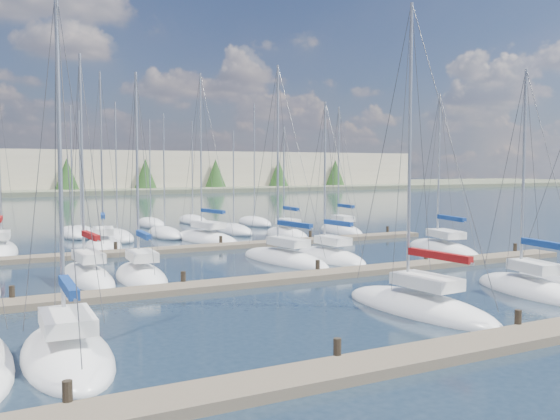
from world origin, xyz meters
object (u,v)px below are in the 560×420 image
sailboat_d (419,307)px  sailboat_q (287,235)px  sailboat_k (284,259)px  sailboat_n (1,251)px  sailboat_r (341,230)px  sailboat_p (206,239)px  sailboat_l (330,258)px  sailboat_c (67,355)px  sailboat_e (529,290)px  sailboat_o (103,246)px  sailboat_j (141,276)px  sailboat_i (87,277)px  sailboat_m (442,250)px

sailboat_d → sailboat_q: 28.72m
sailboat_k → sailboat_n: size_ratio=1.00×
sailboat_d → sailboat_r: size_ratio=1.11×
sailboat_p → sailboat_l: sailboat_p is taller
sailboat_c → sailboat_e: bearing=3.8°
sailboat_d → sailboat_k: size_ratio=1.03×
sailboat_k → sailboat_e: size_ratio=1.15×
sailboat_o → sailboat_d: sailboat_o is taller
sailboat_r → sailboat_k: bearing=-128.0°
sailboat_o → sailboat_k: 15.17m
sailboat_l → sailboat_c: (-18.86, -13.81, -0.00)m
sailboat_n → sailboat_l: bearing=-29.6°
sailboat_d → sailboat_j: 15.41m
sailboat_p → sailboat_e: size_ratio=1.26×
sailboat_j → sailboat_d: bearing=-53.4°
sailboat_i → sailboat_k: bearing=0.9°
sailboat_p → sailboat_o: (-8.56, -0.75, 0.01)m
sailboat_p → sailboat_l: (3.11, -13.94, -0.00)m
sailboat_r → sailboat_n: bearing=-172.0°
sailboat_r → sailboat_q: size_ratio=1.20×
sailboat_e → sailboat_n: sailboat_n is taller
sailboat_m → sailboat_i: bearing=-168.8°
sailboat_d → sailboat_p: bearing=82.7°
sailboat_o → sailboat_q: (15.89, 0.22, -0.02)m
sailboat_e → sailboat_p: bearing=111.7°
sailboat_k → sailboat_l: sailboat_k is taller
sailboat_d → sailboat_q: sailboat_d is taller
sailboat_d → sailboat_n: sailboat_d is taller
sailboat_k → sailboat_m: 12.37m
sailboat_m → sailboat_p: bearing=143.5°
sailboat_d → sailboat_m: size_ratio=1.13×
sailboat_e → sailboat_l: 13.81m
sailboat_k → sailboat_i: bearing=176.1°
sailboat_n → sailboat_j: bearing=-61.6°
sailboat_o → sailboat_i: sailboat_o is taller
sailboat_o → sailboat_r: sailboat_o is taller
sailboat_c → sailboat_q: bearing=52.8°
sailboat_p → sailboat_c: bearing=-128.8°
sailboat_l → sailboat_n: 23.13m
sailboat_e → sailboat_q: sailboat_e is taller
sailboat_o → sailboat_q: sailboat_o is taller
sailboat_j → sailboat_q: size_ratio=1.16×
sailboat_i → sailboat_l: sailboat_i is taller
sailboat_j → sailboat_i: bearing=160.5°
sailboat_d → sailboat_n: size_ratio=1.03×
sailboat_m → sailboat_d: bearing=-123.1°
sailboat_j → sailboat_k: bearing=14.0°
sailboat_l → sailboat_p: bearing=99.7°
sailboat_p → sailboat_k: (0.14, -13.18, 0.00)m
sailboat_n → sailboat_p: bearing=7.6°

